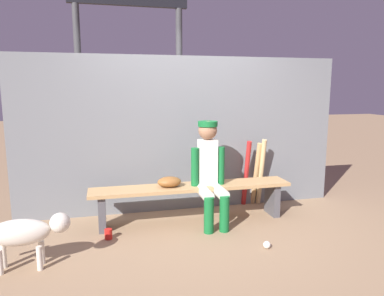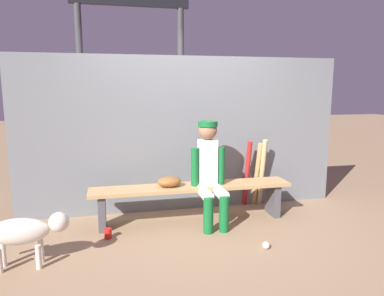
{
  "view_description": "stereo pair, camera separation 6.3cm",
  "coord_description": "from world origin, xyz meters",
  "px_view_note": "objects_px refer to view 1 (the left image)",
  "views": [
    {
      "loc": [
        -0.97,
        -3.98,
        1.59
      ],
      "look_at": [
        0.0,
        0.0,
        0.9
      ],
      "focal_mm": 33.32,
      "sensor_mm": 36.0,
      "label": 1
    },
    {
      "loc": [
        -0.9,
        -4.0,
        1.59
      ],
      "look_at": [
        0.0,
        0.0,
        0.9
      ],
      "focal_mm": 33.32,
      "sensor_mm": 36.0,
      "label": 2
    }
  ],
  "objects_px": {
    "dugout_bench": "(192,193)",
    "bat_wood_tan": "(256,174)",
    "player_seated": "(210,170)",
    "bat_aluminum_red": "(246,174)",
    "cup_on_ground": "(108,234)",
    "bat_wood_natural": "(261,172)",
    "scoreboard": "(133,9)",
    "cup_on_bench": "(194,180)",
    "dog": "(26,232)",
    "baseball": "(267,245)",
    "baseball_glove": "(169,182)"
  },
  "relations": [
    {
      "from": "dugout_bench",
      "to": "bat_aluminum_red",
      "type": "height_order",
      "value": "bat_aluminum_red"
    },
    {
      "from": "bat_wood_tan",
      "to": "player_seated",
      "type": "bearing_deg",
      "value": -148.02
    },
    {
      "from": "bat_aluminum_red",
      "to": "baseball",
      "type": "height_order",
      "value": "bat_aluminum_red"
    },
    {
      "from": "dugout_bench",
      "to": "baseball_glove",
      "type": "distance_m",
      "value": 0.32
    },
    {
      "from": "dugout_bench",
      "to": "cup_on_ground",
      "type": "bearing_deg",
      "value": -163.72
    },
    {
      "from": "player_seated",
      "to": "bat_wood_tan",
      "type": "relative_size",
      "value": 1.38
    },
    {
      "from": "scoreboard",
      "to": "cup_on_ground",
      "type": "bearing_deg",
      "value": -104.18
    },
    {
      "from": "bat_wood_tan",
      "to": "bat_aluminum_red",
      "type": "bearing_deg",
      "value": -171.33
    },
    {
      "from": "baseball_glove",
      "to": "cup_on_bench",
      "type": "relative_size",
      "value": 2.55
    },
    {
      "from": "baseball",
      "to": "bat_aluminum_red",
      "type": "bearing_deg",
      "value": 77.31
    },
    {
      "from": "player_seated",
      "to": "bat_wood_tan",
      "type": "xyz_separation_m",
      "value": [
        0.8,
        0.5,
        -0.22
      ]
    },
    {
      "from": "player_seated",
      "to": "bat_aluminum_red",
      "type": "relative_size",
      "value": 1.32
    },
    {
      "from": "scoreboard",
      "to": "dog",
      "type": "height_order",
      "value": "scoreboard"
    },
    {
      "from": "dugout_bench",
      "to": "player_seated",
      "type": "bearing_deg",
      "value": -29.33
    },
    {
      "from": "scoreboard",
      "to": "dog",
      "type": "distance_m",
      "value": 3.53
    },
    {
      "from": "bat_aluminum_red",
      "to": "baseball",
      "type": "relative_size",
      "value": 12.38
    },
    {
      "from": "cup_on_bench",
      "to": "dog",
      "type": "bearing_deg",
      "value": -155.2
    },
    {
      "from": "bat_wood_tan",
      "to": "scoreboard",
      "type": "height_order",
      "value": "scoreboard"
    },
    {
      "from": "cup_on_bench",
      "to": "scoreboard",
      "type": "distance_m",
      "value": 2.76
    },
    {
      "from": "dugout_bench",
      "to": "baseball",
      "type": "distance_m",
      "value": 1.1
    },
    {
      "from": "dugout_bench",
      "to": "bat_aluminum_red",
      "type": "distance_m",
      "value": 0.93
    },
    {
      "from": "cup_on_ground",
      "to": "scoreboard",
      "type": "xyz_separation_m",
      "value": [
        0.47,
        1.85,
        2.68
      ]
    },
    {
      "from": "baseball_glove",
      "to": "scoreboard",
      "type": "relative_size",
      "value": 0.07
    },
    {
      "from": "bat_wood_tan",
      "to": "bat_wood_natural",
      "type": "distance_m",
      "value": 0.07
    },
    {
      "from": "baseball",
      "to": "scoreboard",
      "type": "height_order",
      "value": "scoreboard"
    },
    {
      "from": "cup_on_ground",
      "to": "scoreboard",
      "type": "relative_size",
      "value": 0.03
    },
    {
      "from": "bat_aluminum_red",
      "to": "scoreboard",
      "type": "relative_size",
      "value": 0.23
    },
    {
      "from": "baseball",
      "to": "cup_on_bench",
      "type": "height_order",
      "value": "cup_on_bench"
    },
    {
      "from": "baseball_glove",
      "to": "cup_on_bench",
      "type": "height_order",
      "value": "baseball_glove"
    },
    {
      "from": "cup_on_bench",
      "to": "bat_wood_natural",
      "type": "bearing_deg",
      "value": 17.54
    },
    {
      "from": "bat_aluminum_red",
      "to": "dog",
      "type": "distance_m",
      "value": 2.77
    },
    {
      "from": "baseball",
      "to": "cup_on_bench",
      "type": "bearing_deg",
      "value": 119.0
    },
    {
      "from": "player_seated",
      "to": "cup_on_ground",
      "type": "relative_size",
      "value": 11.01
    },
    {
      "from": "cup_on_ground",
      "to": "scoreboard",
      "type": "bearing_deg",
      "value": 75.82
    },
    {
      "from": "baseball_glove",
      "to": "dog",
      "type": "distance_m",
      "value": 1.61
    },
    {
      "from": "dugout_bench",
      "to": "bat_wood_tan",
      "type": "xyz_separation_m",
      "value": [
        0.99,
        0.4,
        0.09
      ]
    },
    {
      "from": "dugout_bench",
      "to": "bat_wood_tan",
      "type": "height_order",
      "value": "bat_wood_tan"
    },
    {
      "from": "player_seated",
      "to": "bat_aluminum_red",
      "type": "xyz_separation_m",
      "value": [
        0.65,
        0.48,
        -0.2
      ]
    },
    {
      "from": "player_seated",
      "to": "dog",
      "type": "height_order",
      "value": "player_seated"
    },
    {
      "from": "player_seated",
      "to": "baseball",
      "type": "distance_m",
      "value": 1.07
    },
    {
      "from": "baseball_glove",
      "to": "bat_wood_tan",
      "type": "distance_m",
      "value": 1.33
    },
    {
      "from": "cup_on_ground",
      "to": "dog",
      "type": "bearing_deg",
      "value": -146.1
    },
    {
      "from": "scoreboard",
      "to": "dog",
      "type": "bearing_deg",
      "value": -116.69
    },
    {
      "from": "bat_wood_natural",
      "to": "dugout_bench",
      "type": "bearing_deg",
      "value": -161.12
    },
    {
      "from": "bat_aluminum_red",
      "to": "cup_on_bench",
      "type": "distance_m",
      "value": 0.87
    },
    {
      "from": "dugout_bench",
      "to": "bat_wood_natural",
      "type": "distance_m",
      "value": 1.12
    },
    {
      "from": "bat_aluminum_red",
      "to": "cup_on_bench",
      "type": "relative_size",
      "value": 8.33
    },
    {
      "from": "bat_wood_tan",
      "to": "baseball_glove",
      "type": "bearing_deg",
      "value": -162.67
    },
    {
      "from": "baseball",
      "to": "cup_on_ground",
      "type": "bearing_deg",
      "value": 158.61
    },
    {
      "from": "player_seated",
      "to": "baseball",
      "type": "xyz_separation_m",
      "value": [
        0.37,
        -0.79,
        -0.62
      ]
    }
  ]
}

